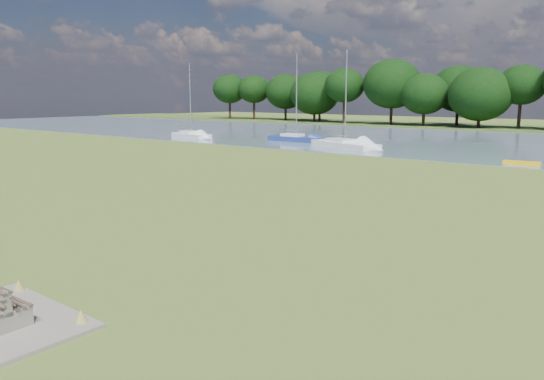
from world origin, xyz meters
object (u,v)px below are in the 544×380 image
Objects in this scene: sailboat_3 at (344,142)px; sailboat_4 at (296,137)px; sailboat_1 at (191,134)px; kayak at (522,163)px.

sailboat_4 is at bearing -178.51° from sailboat_3.
sailboat_1 is at bearing -165.37° from sailboat_4.
sailboat_3 is at bearing 16.24° from sailboat_1.
sailboat_1 is 0.93× the size of sailboat_3.
sailboat_4 is (-7.98, 2.67, 0.04)m from sailboat_3.
kayak is 0.27× the size of sailboat_3.
sailboat_1 is 0.92× the size of sailboat_4.
sailboat_3 is (21.39, 1.00, -0.01)m from sailboat_1.
kayak is 17.88m from sailboat_3.
sailboat_1 is at bearing -157.32° from sailboat_3.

